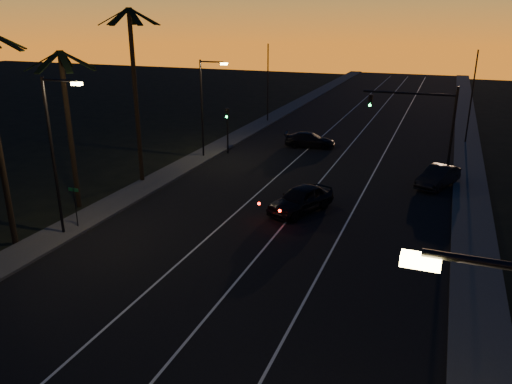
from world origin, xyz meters
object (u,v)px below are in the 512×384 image
at_px(lead_car, 301,199).
at_px(signal_mast, 422,114).
at_px(cross_car, 310,140).
at_px(right_car, 438,177).

bearing_deg(lead_car, signal_mast, 61.48).
distance_m(signal_mast, cross_car, 12.07).
bearing_deg(right_car, lead_car, -133.54).
relative_size(signal_mast, right_car, 1.46).
height_order(signal_mast, lead_car, signal_mast).
distance_m(right_car, cross_car, 14.46).
height_order(lead_car, right_car, lead_car).
xyz_separation_m(signal_mast, lead_car, (-6.31, -11.62, -3.92)).
relative_size(lead_car, cross_car, 1.15).
distance_m(lead_car, cross_car, 17.05).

